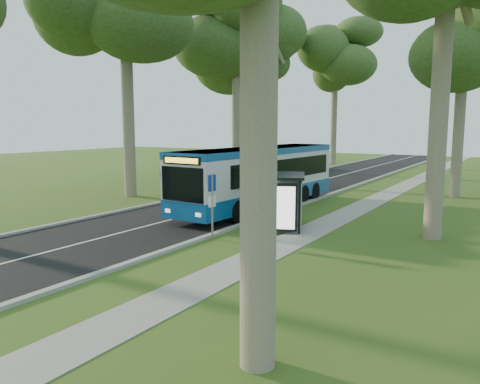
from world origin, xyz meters
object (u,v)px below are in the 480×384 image
object	(u,v)px
car_white	(292,165)
car_silver	(304,163)
bus_stop_sign	(212,199)
litter_bin	(285,213)
bus_shelter	(286,192)
bus	(259,177)

from	to	relation	value
car_white	car_silver	distance (m)	3.77
bus_stop_sign	litter_bin	distance (m)	4.58
bus_shelter	car_white	size ratio (longest dim) A/B	0.72
bus_shelter	litter_bin	xyz separation A→B (m)	(-0.71, 1.36, -1.19)
bus	car_white	xyz separation A→B (m)	(-6.53, 17.85, -0.95)
bus_shelter	litter_bin	bearing A→B (deg)	93.50
bus_stop_sign	car_silver	distance (m)	29.81
bus_shelter	car_silver	xyz separation A→B (m)	(-10.49, 25.49, -0.92)
bus_shelter	litter_bin	distance (m)	1.94
bus_stop_sign	litter_bin	size ratio (longest dim) A/B	3.00
bus	car_white	size ratio (longest dim) A/B	2.89
bus	car_silver	world-z (taller)	bus
bus_shelter	car_silver	bearing A→B (deg)	88.42
litter_bin	car_silver	world-z (taller)	car_silver
bus	car_white	distance (m)	19.02
car_silver	bus	bearing A→B (deg)	-58.74
bus_shelter	car_silver	world-z (taller)	bus_shelter
bus_stop_sign	car_silver	world-z (taller)	bus_stop_sign
bus	bus_stop_sign	size ratio (longest dim) A/B	4.82
car_white	litter_bin	bearing A→B (deg)	-47.09
bus_shelter	car_white	xyz separation A→B (m)	(-10.00, 21.75, -0.90)
car_white	car_silver	xyz separation A→B (m)	(-0.49, 3.74, -0.03)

